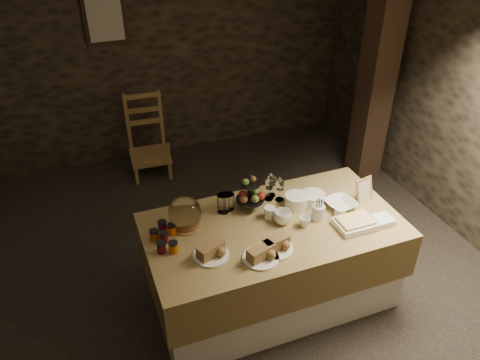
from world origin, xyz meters
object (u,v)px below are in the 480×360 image
object	(u,v)px
fruit_stand	(251,195)
timber_column	(378,71)
chair	(147,139)
buffet_table	(272,257)

from	to	relation	value
fruit_stand	timber_column	bearing A→B (deg)	30.80
timber_column	fruit_stand	distance (m)	2.27
chair	timber_column	size ratio (longest dim) A/B	0.29
buffet_table	timber_column	size ratio (longest dim) A/B	0.76
timber_column	fruit_stand	xyz separation A→B (m)	(-1.92, -1.14, -0.39)
buffet_table	timber_column	bearing A→B (deg)	37.45
buffet_table	chair	distance (m)	2.45
fruit_stand	buffet_table	bearing A→B (deg)	-71.12
buffet_table	timber_column	distance (m)	2.46
timber_column	fruit_stand	size ratio (longest dim) A/B	7.97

